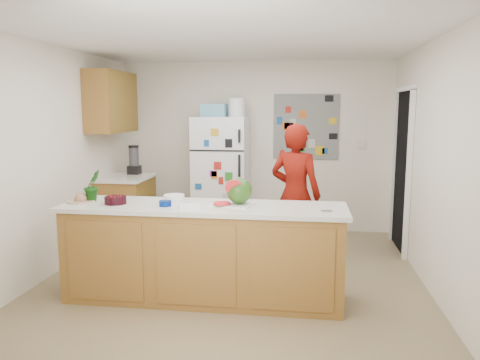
# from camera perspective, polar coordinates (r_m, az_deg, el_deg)

# --- Properties ---
(floor) EXTENTS (4.00, 4.50, 0.02)m
(floor) POSITION_cam_1_polar(r_m,az_deg,el_deg) (5.10, -0.95, -12.29)
(floor) COLOR brown
(floor) RESTS_ON ground
(wall_back) EXTENTS (4.00, 0.02, 2.50)m
(wall_back) POSITION_cam_1_polar(r_m,az_deg,el_deg) (7.02, 1.85, 4.08)
(wall_back) COLOR beige
(wall_back) RESTS_ON ground
(wall_left) EXTENTS (0.02, 4.50, 2.50)m
(wall_left) POSITION_cam_1_polar(r_m,az_deg,el_deg) (5.47, -22.29, 2.13)
(wall_left) COLOR beige
(wall_left) RESTS_ON ground
(wall_right) EXTENTS (0.02, 4.50, 2.50)m
(wall_right) POSITION_cam_1_polar(r_m,az_deg,el_deg) (4.90, 22.91, 1.40)
(wall_right) COLOR beige
(wall_right) RESTS_ON ground
(ceiling) EXTENTS (4.00, 4.50, 0.02)m
(ceiling) POSITION_cam_1_polar(r_m,az_deg,el_deg) (4.81, -1.03, 17.01)
(ceiling) COLOR white
(ceiling) RESTS_ON wall_back
(doorway) EXTENTS (0.03, 0.85, 2.04)m
(doorway) POSITION_cam_1_polar(r_m,az_deg,el_deg) (6.33, 19.22, 1.00)
(doorway) COLOR black
(doorway) RESTS_ON ground
(peninsula_base) EXTENTS (2.60, 0.62, 0.88)m
(peninsula_base) POSITION_cam_1_polar(r_m,az_deg,el_deg) (4.52, -4.48, -9.05)
(peninsula_base) COLOR brown
(peninsula_base) RESTS_ON floor
(peninsula_top) EXTENTS (2.68, 0.70, 0.04)m
(peninsula_top) POSITION_cam_1_polar(r_m,az_deg,el_deg) (4.40, -4.56, -3.33)
(peninsula_top) COLOR silver
(peninsula_top) RESTS_ON peninsula_base
(side_counter_base) EXTENTS (0.60, 0.80, 0.86)m
(side_counter_base) POSITION_cam_1_polar(r_m,az_deg,el_deg) (6.66, -13.67, -3.54)
(side_counter_base) COLOR brown
(side_counter_base) RESTS_ON floor
(side_counter_top) EXTENTS (0.64, 0.84, 0.04)m
(side_counter_top) POSITION_cam_1_polar(r_m,az_deg,el_deg) (6.58, -13.81, 0.29)
(side_counter_top) COLOR silver
(side_counter_top) RESTS_ON side_counter_base
(upper_cabinets) EXTENTS (0.35, 1.00, 0.80)m
(upper_cabinets) POSITION_cam_1_polar(r_m,az_deg,el_deg) (6.52, -15.38, 9.14)
(upper_cabinets) COLOR brown
(upper_cabinets) RESTS_ON wall_left
(refrigerator) EXTENTS (0.75, 0.70, 1.70)m
(refrigerator) POSITION_cam_1_polar(r_m,az_deg,el_deg) (6.76, -2.30, 0.48)
(refrigerator) COLOR silver
(refrigerator) RESTS_ON floor
(fridge_top_bin) EXTENTS (0.35, 0.28, 0.18)m
(fridge_top_bin) POSITION_cam_1_polar(r_m,az_deg,el_deg) (6.70, -3.20, 8.48)
(fridge_top_bin) COLOR #5999B2
(fridge_top_bin) RESTS_ON refrigerator
(photo_collage) EXTENTS (0.95, 0.01, 0.95)m
(photo_collage) POSITION_cam_1_polar(r_m,az_deg,el_deg) (6.94, 8.05, 6.43)
(photo_collage) COLOR slate
(photo_collage) RESTS_ON wall_back
(person) EXTENTS (0.70, 0.58, 1.65)m
(person) POSITION_cam_1_polar(r_m,az_deg,el_deg) (5.44, 6.77, -1.82)
(person) COLOR #6B0E07
(person) RESTS_ON floor
(blender_appliance) EXTENTS (0.14, 0.14, 0.38)m
(blender_appliance) POSITION_cam_1_polar(r_m,az_deg,el_deg) (6.74, -12.79, 2.32)
(blender_appliance) COLOR black
(blender_appliance) RESTS_ON side_counter_top
(cutting_board) EXTENTS (0.42, 0.35, 0.01)m
(cutting_board) POSITION_cam_1_polar(r_m,az_deg,el_deg) (4.39, -0.92, -2.99)
(cutting_board) COLOR white
(cutting_board) RESTS_ON peninsula_top
(watermelon) EXTENTS (0.24, 0.24, 0.24)m
(watermelon) POSITION_cam_1_polar(r_m,az_deg,el_deg) (4.37, -0.11, -1.34)
(watermelon) COLOR #235313
(watermelon) RESTS_ON cutting_board
(watermelon_slice) EXTENTS (0.16, 0.16, 0.02)m
(watermelon_slice) POSITION_cam_1_polar(r_m,az_deg,el_deg) (4.35, -2.23, -2.87)
(watermelon_slice) COLOR #BD2446
(watermelon_slice) RESTS_ON cutting_board
(cherry_bowl) EXTENTS (0.26, 0.26, 0.07)m
(cherry_bowl) POSITION_cam_1_polar(r_m,az_deg,el_deg) (4.59, -14.94, -2.38)
(cherry_bowl) COLOR black
(cherry_bowl) RESTS_ON peninsula_top
(white_bowl) EXTENTS (0.23, 0.23, 0.06)m
(white_bowl) POSITION_cam_1_polar(r_m,az_deg,el_deg) (4.63, -8.04, -2.16)
(white_bowl) COLOR white
(white_bowl) RESTS_ON peninsula_top
(cobalt_bowl) EXTENTS (0.15, 0.15, 0.05)m
(cobalt_bowl) POSITION_cam_1_polar(r_m,az_deg,el_deg) (4.39, -9.10, -2.83)
(cobalt_bowl) COLOR navy
(cobalt_bowl) RESTS_ON peninsula_top
(plate) EXTENTS (0.34, 0.34, 0.02)m
(plate) POSITION_cam_1_polar(r_m,az_deg,el_deg) (4.78, -18.82, -2.47)
(plate) COLOR beige
(plate) RESTS_ON peninsula_top
(paper_towel) EXTENTS (0.24, 0.23, 0.02)m
(paper_towel) POSITION_cam_1_polar(r_m,az_deg,el_deg) (4.32, -6.22, -3.16)
(paper_towel) COLOR silver
(paper_towel) RESTS_ON peninsula_top
(keys) EXTENTS (0.10, 0.06, 0.01)m
(keys) POSITION_cam_1_polar(r_m,az_deg,el_deg) (4.18, 10.50, -3.74)
(keys) COLOR gray
(keys) RESTS_ON peninsula_top
(potted_plant) EXTENTS (0.20, 0.21, 0.31)m
(potted_plant) POSITION_cam_1_polar(r_m,az_deg,el_deg) (4.77, -17.54, -0.64)
(potted_plant) COLOR #103D0F
(potted_plant) RESTS_ON peninsula_top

